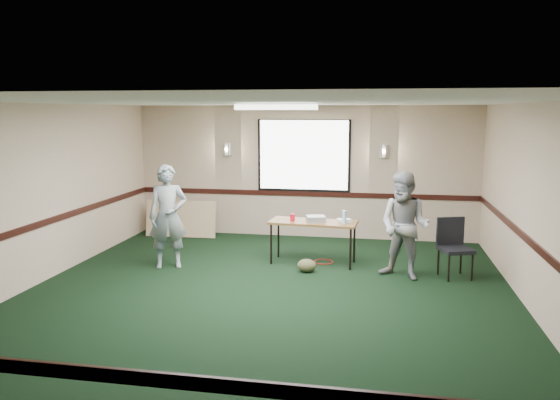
% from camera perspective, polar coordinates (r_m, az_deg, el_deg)
% --- Properties ---
extents(ground, '(8.00, 8.00, 0.00)m').
position_cam_1_polar(ground, '(7.64, -1.79, -10.49)').
color(ground, black).
rests_on(ground, ground).
extents(room_shell, '(8.00, 8.02, 8.00)m').
position_cam_1_polar(room_shell, '(9.33, 0.91, 3.11)').
color(room_shell, tan).
rests_on(room_shell, ground).
extents(folding_table, '(1.52, 0.71, 0.74)m').
position_cam_1_polar(folding_table, '(9.29, 3.48, -2.55)').
color(folding_table, brown).
rests_on(folding_table, ground).
extents(projector, '(0.36, 0.33, 0.10)m').
position_cam_1_polar(projector, '(9.20, 3.76, -1.99)').
color(projector, gray).
rests_on(projector, folding_table).
extents(game_console, '(0.26, 0.23, 0.06)m').
position_cam_1_polar(game_console, '(9.23, 6.72, -2.16)').
color(game_console, silver).
rests_on(game_console, folding_table).
extents(red_cup, '(0.08, 0.08, 0.12)m').
position_cam_1_polar(red_cup, '(9.25, 1.31, -1.85)').
color(red_cup, red).
rests_on(red_cup, folding_table).
extents(water_bottle, '(0.07, 0.07, 0.22)m').
position_cam_1_polar(water_bottle, '(9.08, 6.72, -1.81)').
color(water_bottle, '#93CCF0').
rests_on(water_bottle, folding_table).
extents(duffel_bag, '(0.34, 0.28, 0.21)m').
position_cam_1_polar(duffel_bag, '(8.91, 2.80, -6.86)').
color(duffel_bag, '#403F24').
rests_on(duffel_bag, ground).
extents(cable_coil, '(0.43, 0.43, 0.02)m').
position_cam_1_polar(cable_coil, '(9.51, 4.57, -6.45)').
color(cable_coil, red).
rests_on(cable_coil, ground).
extents(folded_table, '(1.48, 0.28, 0.75)m').
position_cam_1_polar(folded_table, '(11.48, -10.30, -1.94)').
color(folded_table, tan).
rests_on(folded_table, ground).
extents(conference_chair, '(0.58, 0.59, 0.93)m').
position_cam_1_polar(conference_chair, '(9.00, 17.66, -4.27)').
color(conference_chair, black).
rests_on(conference_chair, ground).
extents(person_left, '(0.73, 0.61, 1.72)m').
position_cam_1_polar(person_left, '(9.22, -11.61, -1.69)').
color(person_left, '#3B5C83').
rests_on(person_left, ground).
extents(person_right, '(1.00, 0.92, 1.67)m').
position_cam_1_polar(person_right, '(8.63, 12.90, -2.64)').
color(person_right, '#7B95C0').
rests_on(person_right, ground).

